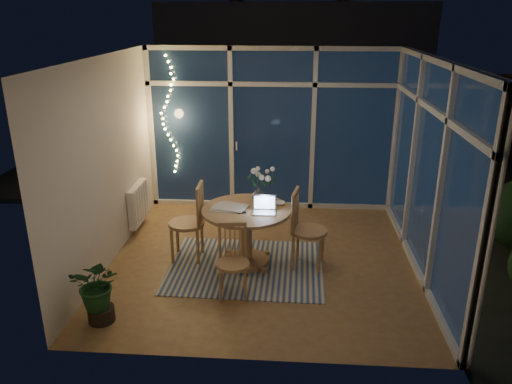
{
  "coord_description": "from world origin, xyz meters",
  "views": [
    {
      "loc": [
        0.31,
        -5.86,
        3.1
      ],
      "look_at": [
        -0.13,
        0.25,
        0.87
      ],
      "focal_mm": 35.0,
      "sensor_mm": 36.0,
      "label": 1
    }
  ],
  "objects_px": {
    "dining_table": "(246,237)",
    "potted_plant": "(98,289)",
    "chair_front": "(233,262)",
    "laptop": "(264,205)",
    "chair_right": "(309,229)",
    "chair_left": "(186,222)",
    "flower_vase": "(259,193)"
  },
  "relations": [
    {
      "from": "chair_right",
      "to": "chair_front",
      "type": "xyz_separation_m",
      "value": [
        -0.88,
        -0.78,
        -0.08
      ]
    },
    {
      "from": "laptop",
      "to": "potted_plant",
      "type": "xyz_separation_m",
      "value": [
        -1.65,
        -1.27,
        -0.49
      ]
    },
    {
      "from": "chair_left",
      "to": "flower_vase",
      "type": "relative_size",
      "value": 5.04
    },
    {
      "from": "flower_vase",
      "to": "potted_plant",
      "type": "height_order",
      "value": "flower_vase"
    },
    {
      "from": "laptop",
      "to": "potted_plant",
      "type": "distance_m",
      "value": 2.14
    },
    {
      "from": "laptop",
      "to": "potted_plant",
      "type": "height_order",
      "value": "laptop"
    },
    {
      "from": "dining_table",
      "to": "laptop",
      "type": "distance_m",
      "value": 0.55
    },
    {
      "from": "chair_right",
      "to": "dining_table",
      "type": "bearing_deg",
      "value": 99.52
    },
    {
      "from": "laptop",
      "to": "potted_plant",
      "type": "relative_size",
      "value": 0.38
    },
    {
      "from": "dining_table",
      "to": "chair_right",
      "type": "bearing_deg",
      "value": -0.66
    },
    {
      "from": "chair_front",
      "to": "laptop",
      "type": "height_order",
      "value": "laptop"
    },
    {
      "from": "dining_table",
      "to": "chair_left",
      "type": "distance_m",
      "value": 0.81
    },
    {
      "from": "chair_left",
      "to": "chair_right",
      "type": "height_order",
      "value": "chair_left"
    },
    {
      "from": "chair_left",
      "to": "chair_front",
      "type": "distance_m",
      "value": 1.13
    },
    {
      "from": "potted_plant",
      "to": "flower_vase",
      "type": "bearing_deg",
      "value": 47.0
    },
    {
      "from": "chair_right",
      "to": "potted_plant",
      "type": "bearing_deg",
      "value": 131.94
    },
    {
      "from": "potted_plant",
      "to": "chair_right",
      "type": "bearing_deg",
      "value": 31.76
    },
    {
      "from": "chair_front",
      "to": "chair_left",
      "type": "bearing_deg",
      "value": 122.66
    },
    {
      "from": "flower_vase",
      "to": "potted_plant",
      "type": "xyz_separation_m",
      "value": [
        -1.56,
        -1.67,
        -0.49
      ]
    },
    {
      "from": "dining_table",
      "to": "chair_front",
      "type": "height_order",
      "value": "chair_front"
    },
    {
      "from": "potted_plant",
      "to": "laptop",
      "type": "bearing_deg",
      "value": 37.5
    },
    {
      "from": "dining_table",
      "to": "flower_vase",
      "type": "relative_size",
      "value": 5.35
    },
    {
      "from": "dining_table",
      "to": "flower_vase",
      "type": "distance_m",
      "value": 0.58
    },
    {
      "from": "dining_table",
      "to": "potted_plant",
      "type": "relative_size",
      "value": 1.48
    },
    {
      "from": "chair_left",
      "to": "chair_front",
      "type": "xyz_separation_m",
      "value": [
        0.71,
        -0.88,
        -0.09
      ]
    },
    {
      "from": "chair_front",
      "to": "laptop",
      "type": "relative_size",
      "value": 3.02
    },
    {
      "from": "chair_right",
      "to": "chair_left",
      "type": "bearing_deg",
      "value": 96.49
    },
    {
      "from": "dining_table",
      "to": "potted_plant",
      "type": "distance_m",
      "value": 1.98
    },
    {
      "from": "laptop",
      "to": "flower_vase",
      "type": "distance_m",
      "value": 0.41
    },
    {
      "from": "chair_left",
      "to": "dining_table",
      "type": "bearing_deg",
      "value": 82.46
    },
    {
      "from": "chair_front",
      "to": "flower_vase",
      "type": "xyz_separation_m",
      "value": [
        0.22,
        1.08,
        0.43
      ]
    },
    {
      "from": "chair_front",
      "to": "flower_vase",
      "type": "height_order",
      "value": "flower_vase"
    }
  ]
}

